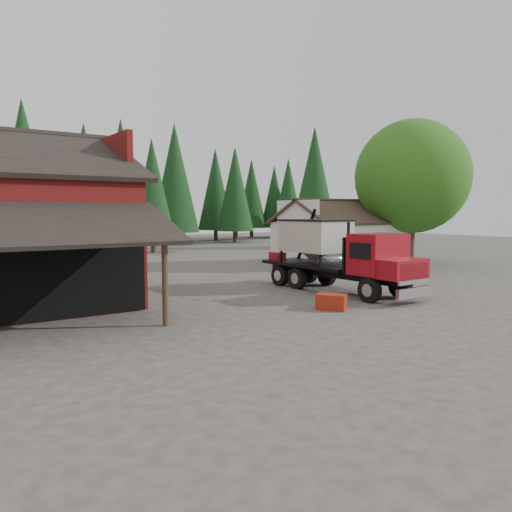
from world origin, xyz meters
TOP-DOWN VIEW (x-y plane):
  - ground at (0.00, 0.00)m, footprint 120.00×120.00m
  - farmhouse at (13.00, 13.00)m, footprint 8.60×6.42m
  - deciduous_tree at (17.01, 9.97)m, footprint 8.00×8.00m
  - conifer_backdrop at (0.00, 42.00)m, footprint 76.00×16.00m
  - near_pine_b at (6.00, 30.00)m, footprint 3.96×3.96m
  - near_pine_c at (22.00, 26.00)m, footprint 4.84×4.84m
  - near_pine_d at (-4.00, 34.00)m, footprint 5.28×5.28m
  - feed_truck at (4.01, 4.03)m, footprint 2.71×8.68m
  - silver_car at (10.83, 10.00)m, footprint 5.43×2.80m
  - equip_box at (0.75, 0.95)m, footprint 1.20×1.30m

SIDE VIEW (x-z plane):
  - ground at x=0.00m, z-range 0.00..0.00m
  - conifer_backdrop at x=0.00m, z-range -8.00..8.00m
  - equip_box at x=0.75m, z-range 0.00..0.60m
  - silver_car at x=10.83m, z-range 0.00..1.46m
  - farmhouse at x=13.00m, z-range -0.66..3.99m
  - feed_truck at x=4.01m, z-range -0.13..3.77m
  - near_pine_b at x=6.00m, z-range 0.69..11.09m
  - deciduous_tree at x=17.01m, z-range 0.81..11.01m
  - near_pine_c at x=22.00m, z-range 0.69..13.09m
  - near_pine_d at x=-4.00m, z-range 0.69..14.09m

